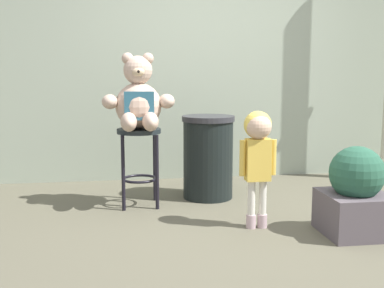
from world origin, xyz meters
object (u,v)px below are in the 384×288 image
(teddy_bear, at_px, (139,101))
(child_walking, at_px, (258,144))
(bar_stool_with_teddy, at_px, (139,151))
(planter_with_shrub, at_px, (356,194))
(trash_bin, at_px, (208,157))

(teddy_bear, height_order, child_walking, teddy_bear)
(bar_stool_with_teddy, distance_m, planter_with_shrub, 1.86)
(bar_stool_with_teddy, distance_m, child_walking, 1.17)
(trash_bin, height_order, planter_with_shrub, trash_bin)
(bar_stool_with_teddy, height_order, trash_bin, trash_bin)
(teddy_bear, xyz_separation_m, child_walking, (0.87, -0.73, -0.29))
(planter_with_shrub, bearing_deg, bar_stool_with_teddy, 146.81)
(teddy_bear, distance_m, child_walking, 1.17)
(child_walking, relative_size, planter_with_shrub, 1.37)
(teddy_bear, distance_m, planter_with_shrub, 1.94)
(bar_stool_with_teddy, relative_size, teddy_bear, 1.05)
(teddy_bear, xyz_separation_m, trash_bin, (0.66, 0.21, -0.55))
(trash_bin, bearing_deg, child_walking, -77.37)
(teddy_bear, relative_size, child_walking, 0.73)
(child_walking, bearing_deg, teddy_bear, -173.69)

